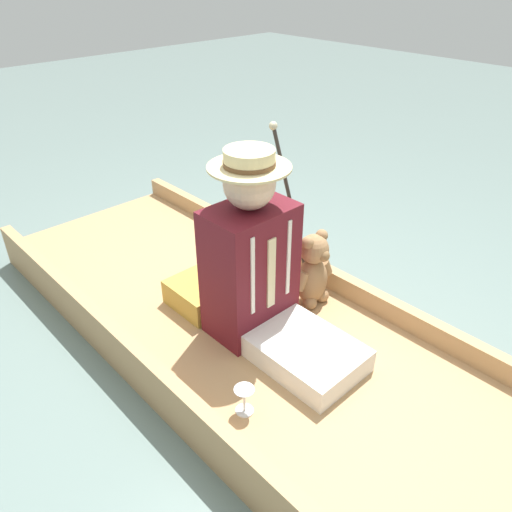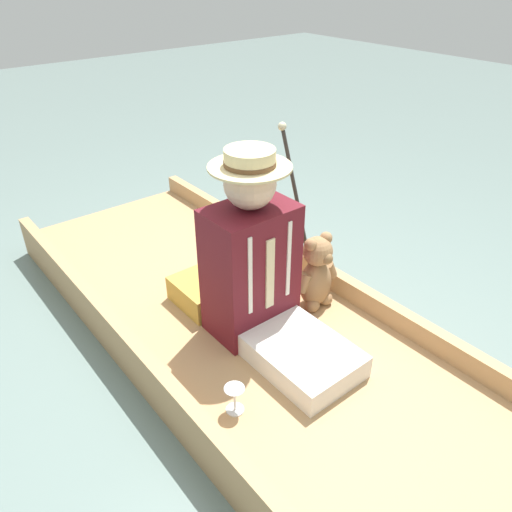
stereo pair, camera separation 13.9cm
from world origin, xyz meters
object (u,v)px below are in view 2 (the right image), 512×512
object	(u,v)px
seated_person	(260,272)
walking_cane	(296,194)
wine_glass	(235,394)
teddy_bear	(317,273)

from	to	relation	value
seated_person	walking_cane	world-z (taller)	seated_person
wine_glass	walking_cane	size ratio (longest dim) A/B	0.14
teddy_bear	walking_cane	xyz separation A→B (m)	(-0.11, -0.29, 0.29)
seated_person	teddy_bear	distance (m)	0.39
wine_glass	walking_cane	xyz separation A→B (m)	(-0.84, -0.59, 0.39)
seated_person	walking_cane	distance (m)	0.56
teddy_bear	walking_cane	bearing A→B (deg)	-111.02
teddy_bear	walking_cane	size ratio (longest dim) A/B	0.48
seated_person	walking_cane	xyz separation A→B (m)	(-0.47, -0.28, 0.14)
walking_cane	teddy_bear	bearing A→B (deg)	68.98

